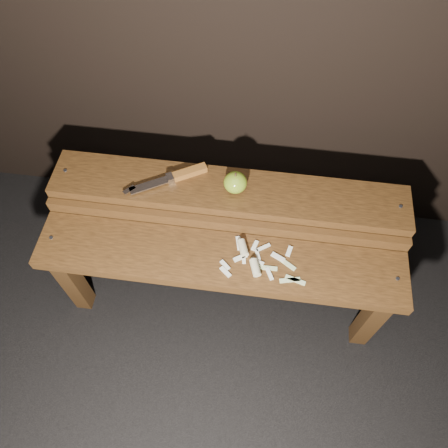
# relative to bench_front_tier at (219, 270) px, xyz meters

# --- Properties ---
(ground) EXTENTS (60.00, 60.00, 0.00)m
(ground) POSITION_rel_bench_front_tier_xyz_m (0.00, 0.06, -0.35)
(ground) COLOR black
(bench_front_tier) EXTENTS (1.20, 0.20, 0.42)m
(bench_front_tier) POSITION_rel_bench_front_tier_xyz_m (0.00, 0.00, 0.00)
(bench_front_tier) COLOR #321D0C
(bench_front_tier) RESTS_ON ground
(bench_rear_tier) EXTENTS (1.20, 0.21, 0.50)m
(bench_rear_tier) POSITION_rel_bench_front_tier_xyz_m (0.00, 0.23, 0.06)
(bench_rear_tier) COLOR #321D0C
(bench_rear_tier) RESTS_ON ground
(apple) EXTENTS (0.08, 0.08, 0.08)m
(apple) POSITION_rel_bench_front_tier_xyz_m (0.02, 0.23, 0.18)
(apple) COLOR olive
(apple) RESTS_ON bench_rear_tier
(knife) EXTENTS (0.26, 0.16, 0.03)m
(knife) POSITION_rel_bench_front_tier_xyz_m (-0.17, 0.25, 0.16)
(knife) COLOR brown
(knife) RESTS_ON bench_rear_tier
(apple_scraps) EXTENTS (0.27, 0.15, 0.03)m
(apple_scraps) POSITION_rel_bench_front_tier_xyz_m (0.11, 0.02, 0.08)
(apple_scraps) COLOR beige
(apple_scraps) RESTS_ON bench_front_tier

